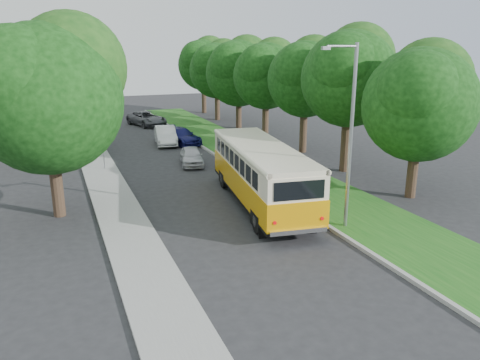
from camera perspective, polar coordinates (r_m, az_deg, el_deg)
name	(u,v)px	position (r m, az deg, el deg)	size (l,w,h in m)	color
ground	(235,222)	(21.72, -0.57, -5.19)	(120.00, 120.00, 0.00)	#262628
curb	(261,184)	(27.39, 2.61, -0.51)	(0.20, 70.00, 0.15)	gray
grass_verge	(297,180)	(28.42, 6.93, -0.02)	(4.50, 70.00, 0.13)	#165416
sidewalk	(115,202)	(25.23, -15.04, -2.56)	(2.20, 70.00, 0.12)	gray
treeline	(189,71)	(38.37, -6.20, 13.04)	(24.27, 41.91, 9.46)	#332319
lamppost_near	(349,132)	(20.35, 13.19, 5.73)	(1.71, 0.16, 8.00)	gray
lamppost_far	(91,101)	(35.16, -17.73, 9.16)	(1.71, 0.16, 7.50)	gray
warning_sign	(103,145)	(31.57, -16.37, 4.14)	(0.56, 0.10, 2.50)	gray
vintage_bus	(261,175)	(23.55, 2.58, 0.57)	(2.76, 10.72, 3.19)	#E89C07
car_silver	(192,156)	(32.19, -5.92, 2.92)	(1.45, 3.61, 1.23)	silver
car_white	(166,136)	(39.28, -9.05, 5.38)	(1.57, 4.51, 1.49)	silver
car_blue	(180,136)	(39.28, -7.28, 5.34)	(1.88, 4.62, 1.34)	#131655
car_grey	(147,119)	(49.21, -11.29, 7.36)	(2.39, 5.18, 1.44)	#4F5056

